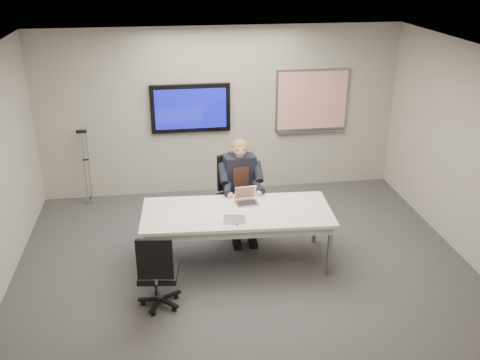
{
  "coord_description": "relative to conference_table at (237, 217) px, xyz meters",
  "views": [
    {
      "loc": [
        -0.96,
        -5.55,
        3.88
      ],
      "look_at": [
        -0.01,
        0.74,
        1.13
      ],
      "focal_mm": 40.0,
      "sensor_mm": 36.0,
      "label": 1
    }
  ],
  "objects": [
    {
      "name": "office_chair_far",
      "position": [
        0.15,
        0.99,
        -0.32
      ],
      "size": [
        0.71,
        0.71,
        1.13
      ],
      "rotation": [
        0.0,
        0.0,
        0.4
      ],
      "color": "black",
      "rests_on": "ground"
    },
    {
      "name": "conference_table",
      "position": [
        0.0,
        0.0,
        0.0
      ],
      "size": [
        2.52,
        1.17,
        0.76
      ],
      "rotation": [
        0.0,
        0.0,
        -0.06
      ],
      "color": "white",
      "rests_on": "ground"
    },
    {
      "name": "pen",
      "position": [
        -0.08,
        -0.33,
        0.09
      ],
      "size": [
        0.06,
        0.15,
        0.01
      ],
      "primitive_type": "cylinder",
      "rotation": [
        0.0,
        1.57,
        1.94
      ],
      "color": "black",
      "rests_on": "conference_table"
    },
    {
      "name": "name_tent",
      "position": [
        -0.08,
        -0.31,
        0.14
      ],
      "size": [
        0.27,
        0.11,
        0.11
      ],
      "primitive_type": null,
      "rotation": [
        0.0,
        0.0,
        -0.14
      ],
      "color": "silver",
      "rests_on": "conference_table"
    },
    {
      "name": "laptop",
      "position": [
        0.16,
        0.24,
        0.14
      ],
      "size": [
        0.31,
        0.3,
        0.21
      ],
      "rotation": [
        0.0,
        0.0,
        0.1
      ],
      "color": "#B6B6B8",
      "rests_on": "conference_table"
    },
    {
      "name": "seated_person",
      "position": [
        0.17,
        0.72,
        -0.09
      ],
      "size": [
        0.47,
        0.8,
        1.43
      ],
      "rotation": [
        0.0,
        0.0,
        0.12
      ],
      "color": "#1F2235",
      "rests_on": "office_chair_far"
    },
    {
      "name": "crutch",
      "position": [
        -2.16,
        2.21,
        -0.01
      ],
      "size": [
        0.2,
        0.52,
        1.35
      ],
      "primitive_type": null,
      "rotation": [
        -0.17,
        0.0,
        -0.05
      ],
      "color": "#97999E",
      "rests_on": "ground"
    },
    {
      "name": "floor",
      "position": [
        0.07,
        -0.6,
        -0.67
      ],
      "size": [
        6.0,
        6.0,
        0.02
      ],
      "primitive_type": "cube",
      "color": "#37383A",
      "rests_on": "ground"
    },
    {
      "name": "tv_display",
      "position": [
        -0.43,
        2.34,
        0.83
      ],
      "size": [
        1.3,
        0.09,
        0.8
      ],
      "color": "black",
      "rests_on": "wall_back"
    },
    {
      "name": "wall_back",
      "position": [
        0.07,
        2.4,
        0.73
      ],
      "size": [
        6.0,
        0.02,
        2.8
      ],
      "primitive_type": "cube",
      "color": "#A5A095",
      "rests_on": "ground"
    },
    {
      "name": "office_chair_near",
      "position": [
        -1.04,
        -0.86,
        -0.36
      ],
      "size": [
        0.54,
        0.54,
        1.0
      ],
      "rotation": [
        0.0,
        0.0,
        3.01
      ],
      "color": "black",
      "rests_on": "ground"
    },
    {
      "name": "ceiling",
      "position": [
        0.07,
        -0.6,
        2.13
      ],
      "size": [
        6.0,
        6.0,
        0.02
      ],
      "primitive_type": "cube",
      "color": "silver",
      "rests_on": "wall_back"
    },
    {
      "name": "whiteboard",
      "position": [
        1.62,
        2.37,
        0.86
      ],
      "size": [
        1.25,
        0.08,
        1.1
      ],
      "color": "gray",
      "rests_on": "wall_back"
    }
  ]
}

